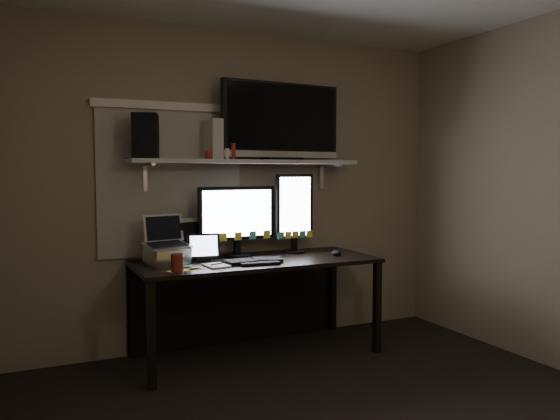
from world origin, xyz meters
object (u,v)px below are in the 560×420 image
tablet (203,248)px  speaker (146,136)px  monitor_landscape (237,221)px  mouse (336,253)px  monitor_portrait (294,213)px  keyboard (254,261)px  game_console (213,140)px  cup (177,263)px  tv (281,122)px  laptop (167,240)px  desk (251,280)px

tablet → speaker: 0.90m
monitor_landscape → mouse: size_ratio=5.47×
monitor_portrait → keyboard: bearing=-148.6°
keyboard → game_console: bearing=123.9°
game_console → monitor_portrait: bearing=-1.2°
monitor_portrait → cup: monitor_portrait is taller
keyboard → mouse: (0.71, 0.04, 0.01)m
tv → monitor_landscape: bearing=174.8°
game_console → speaker: size_ratio=0.94×
mouse → speaker: bearing=-172.9°
keyboard → mouse: 0.71m
laptop → game_console: (0.40, 0.16, 0.73)m
mouse → tv: bearing=159.4°
tv → speaker: (-1.07, -0.01, -0.14)m
tv → game_console: tv is taller
monitor_portrait → laptop: (-1.07, -0.13, -0.15)m
monitor_landscape → desk: bearing=-48.7°
tablet → laptop: (-0.27, -0.01, 0.07)m
laptop → speaker: 0.76m
monitor_landscape → game_console: size_ratio=2.13×
monitor_portrait → tablet: monitor_portrait is taller
mouse → speaker: (-1.42, 0.27, 0.89)m
mouse → tablet: bearing=-170.9°
monitor_landscape → game_console: (-0.18, 0.02, 0.62)m
desk → tablet: (-0.39, -0.05, 0.28)m
tablet → monitor_landscape: bearing=30.3°
tablet → desk: bearing=15.5°
tablet → cup: size_ratio=2.00×
mouse → tablet: (-1.03, 0.16, 0.08)m
desk → monitor_portrait: 0.65m
mouse → cup: cup is taller
monitor_portrait → laptop: 1.09m
monitor_landscape → tv: 0.86m
monitor_portrait → tablet: size_ratio=2.75×
desk → keyboard: 0.32m
monitor_portrait → mouse: monitor_portrait is taller
keyboard → cup: bearing=-163.0°
keyboard → tablet: tablet is taller
monitor_portrait → speaker: (-1.18, -0.00, 0.58)m
cup → speaker: speaker is taller
desk → speaker: 1.33m
desk → tv: size_ratio=1.78×
speaker → cup: bearing=-59.3°
monitor_landscape → tv: size_ratio=0.63×
tablet → tv: bearing=18.0°
mouse → laptop: bearing=-168.6°
tv → speaker: tv is taller
desk → tablet: size_ratio=7.59×
mouse → laptop: (-1.30, 0.15, 0.15)m
laptop → tv: (0.95, 0.13, 0.88)m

